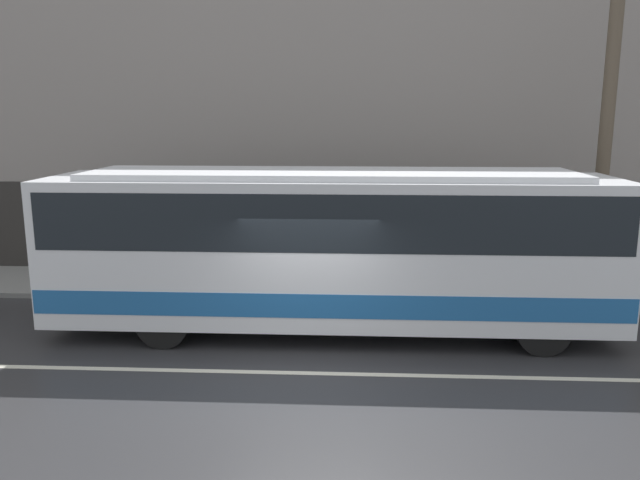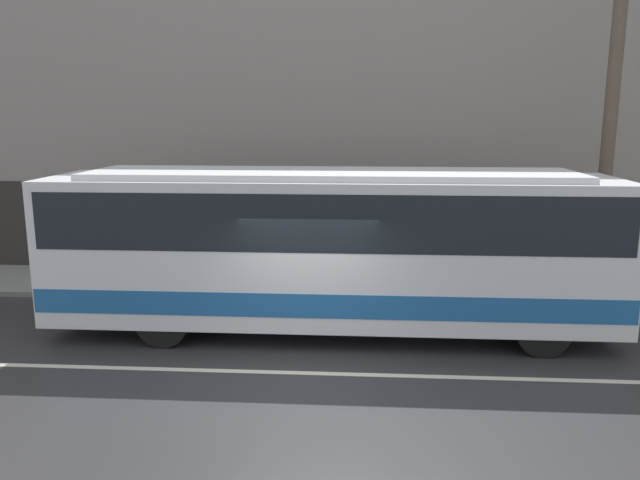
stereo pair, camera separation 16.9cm
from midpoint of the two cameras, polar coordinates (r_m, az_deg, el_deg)
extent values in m
plane|color=#2D2D30|center=(10.81, -1.81, -12.08)|extent=(60.00, 60.00, 0.00)
cube|color=gray|center=(15.81, -0.19, -4.14)|extent=(60.00, 2.66, 0.13)
cube|color=gray|center=(16.72, 0.10, 13.81)|extent=(60.00, 0.30, 10.00)
cube|color=#2D2B28|center=(16.82, 0.07, 0.97)|extent=(60.00, 0.06, 2.50)
cube|color=beige|center=(10.81, -1.81, -12.06)|extent=(54.00, 0.14, 0.01)
cube|color=silver|center=(12.31, 0.60, -0.64)|extent=(11.00, 2.50, 2.77)
cube|color=#1E5999|center=(12.52, 0.59, -4.38)|extent=(10.95, 2.52, 0.45)
cube|color=black|center=(12.19, 0.60, 2.47)|extent=(10.67, 2.52, 1.05)
cube|color=orange|center=(13.08, 25.29, 4.27)|extent=(0.12, 1.87, 0.28)
cube|color=silver|center=(12.09, 0.61, 6.06)|extent=(9.35, 2.12, 0.12)
cylinder|color=black|center=(12.07, 19.35, -7.65)|extent=(0.99, 0.28, 0.99)
cylinder|color=black|center=(14.08, 16.91, -4.79)|extent=(0.99, 0.28, 0.99)
cylinder|color=black|center=(12.14, -14.55, -7.26)|extent=(0.99, 0.28, 0.99)
cylinder|color=black|center=(14.13, -11.92, -4.47)|extent=(0.99, 0.28, 0.99)
cylinder|color=brown|center=(15.43, 24.55, 10.76)|extent=(0.30, 0.30, 8.55)
camera|label=1|loc=(0.08, -90.39, -0.08)|focal=35.00mm
camera|label=2|loc=(0.08, 89.61, 0.08)|focal=35.00mm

